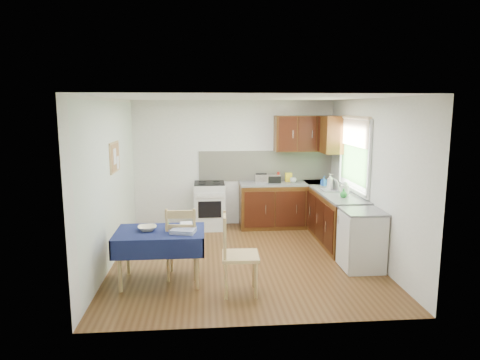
{
  "coord_description": "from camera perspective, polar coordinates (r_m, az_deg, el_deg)",
  "views": [
    {
      "loc": [
        -0.58,
        -6.41,
        2.36
      ],
      "look_at": [
        -0.02,
        0.34,
        1.21
      ],
      "focal_mm": 32.0,
      "sensor_mm": 36.0,
      "label": 1
    }
  ],
  "objects": [
    {
      "name": "wall_front",
      "position": [
        4.49,
        2.87,
        -4.66
      ],
      "size": [
        4.0,
        0.02,
        2.5
      ],
      "primitive_type": "cube",
      "color": "silver",
      "rests_on": "ground"
    },
    {
      "name": "plate_bowl",
      "position": [
        5.94,
        -12.27,
        -6.3
      ],
      "size": [
        0.29,
        0.29,
        0.06
      ],
      "primitive_type": "imported",
      "rotation": [
        0.0,
        0.0,
        0.15
      ],
      "color": "#ECE4C1",
      "rests_on": "dining_table"
    },
    {
      "name": "spice_jar",
      "position": [
        5.95,
        -9.66,
        -5.99
      ],
      "size": [
        0.05,
        0.05,
        0.1
      ],
      "primitive_type": "cylinder",
      "color": "#258830",
      "rests_on": "dining_table"
    },
    {
      "name": "cup",
      "position": [
        8.45,
        7.09,
        -0.02
      ],
      "size": [
        0.14,
        0.14,
        0.1
      ],
      "primitive_type": "imported",
      "rotation": [
        0.0,
        0.0,
        -0.11
      ],
      "color": "silver",
      "rests_on": "worktop_back"
    },
    {
      "name": "sandwich_press",
      "position": [
        8.44,
        4.38,
        0.24
      ],
      "size": [
        0.29,
        0.25,
        0.17
      ],
      "rotation": [
        0.0,
        0.0,
        -0.07
      ],
      "color": "black",
      "rests_on": "worktop_back"
    },
    {
      "name": "wall_right",
      "position": [
        7.0,
        16.97,
        0.11
      ],
      "size": [
        0.02,
        4.2,
        2.5
      ],
      "primitive_type": "cube",
      "color": "silver",
      "rests_on": "ground"
    },
    {
      "name": "wall_left",
      "position": [
        6.65,
        -16.98,
        -0.36
      ],
      "size": [
        0.02,
        4.2,
        2.5
      ],
      "primitive_type": "cube",
      "color": "silver",
      "rests_on": "ground"
    },
    {
      "name": "sauce_bottle",
      "position": [
        8.38,
        5.13,
        0.34
      ],
      "size": [
        0.05,
        0.05,
        0.22
      ],
      "primitive_type": "cylinder",
      "color": "#B5170E",
      "rests_on": "worktop_back"
    },
    {
      "name": "dining_table",
      "position": [
        5.93,
        -10.59,
        -7.65
      ],
      "size": [
        1.19,
        0.81,
        0.72
      ],
      "rotation": [
        0.0,
        0.0,
        0.14
      ],
      "color": "#0F1A3C",
      "rests_on": "ground"
    },
    {
      "name": "splashback",
      "position": [
        8.66,
        3.47,
        1.94
      ],
      "size": [
        2.7,
        0.02,
        0.6
      ],
      "primitive_type": "cube",
      "color": "beige",
      "rests_on": "wall_back"
    },
    {
      "name": "worktop_right",
      "position": [
        7.56,
        12.91,
        -1.87
      ],
      "size": [
        0.6,
        1.7,
        0.04
      ],
      "primitive_type": "cube",
      "color": "slate",
      "rests_on": "base_cabinets"
    },
    {
      "name": "stove",
      "position": [
        8.42,
        -4.08,
        -3.41
      ],
      "size": [
        0.6,
        0.61,
        0.92
      ],
      "color": "silver",
      "rests_on": "ground"
    },
    {
      "name": "chair_far",
      "position": [
        6.02,
        -7.74,
        -8.0
      ],
      "size": [
        0.48,
        0.48,
        1.03
      ],
      "rotation": [
        0.0,
        0.0,
        3.09
      ],
      "color": "tan",
      "rests_on": "ground"
    },
    {
      "name": "toaster",
      "position": [
        8.34,
        2.85,
        0.19
      ],
      "size": [
        0.25,
        0.16,
        0.2
      ],
      "rotation": [
        0.0,
        0.0,
        0.06
      ],
      "color": "silver",
      "rests_on": "worktop_back"
    },
    {
      "name": "ceiling",
      "position": [
        6.44,
        0.45,
        10.91
      ],
      "size": [
        4.0,
        4.2,
        0.02
      ],
      "primitive_type": "cube",
      "color": "white",
      "rests_on": "wall_back"
    },
    {
      "name": "window",
      "position": [
        7.59,
        14.98,
        3.97
      ],
      "size": [
        0.04,
        1.48,
        1.26
      ],
      "color": "#2A5422",
      "rests_on": "wall_right"
    },
    {
      "name": "book",
      "position": [
        6.14,
        -7.98,
        -5.85
      ],
      "size": [
        0.19,
        0.25,
        0.02
      ],
      "primitive_type": "imported",
      "rotation": [
        0.0,
        0.0,
        0.07
      ],
      "color": "white",
      "rests_on": "dining_table"
    },
    {
      "name": "base_cabinets",
      "position": [
        8.14,
        9.2,
        -4.18
      ],
      "size": [
        1.9,
        2.3,
        0.86
      ],
      "color": "#311A08",
      "rests_on": "ground"
    },
    {
      "name": "wall_back",
      "position": [
        8.6,
        -0.83,
        2.24
      ],
      "size": [
        4.0,
        0.02,
        2.5
      ],
      "primitive_type": "cube",
      "color": "silver",
      "rests_on": "ground"
    },
    {
      "name": "upper_cabinets",
      "position": [
        8.49,
        9.68,
        6.08
      ],
      "size": [
        1.2,
        0.85,
        0.7
      ],
      "color": "#311A08",
      "rests_on": "wall_back"
    },
    {
      "name": "chair_near",
      "position": [
        5.49,
        -0.51,
        -9.55
      ],
      "size": [
        0.48,
        0.48,
        1.04
      ],
      "rotation": [
        0.0,
        0.0,
        1.53
      ],
      "color": "tan",
      "rests_on": "ground"
    },
    {
      "name": "soap_bottle_b",
      "position": [
        8.2,
        11.11,
        -0.13
      ],
      "size": [
        0.11,
        0.11,
        0.18
      ],
      "primitive_type": "imported",
      "rotation": [
        0.0,
        0.0,
        2.04
      ],
      "color": "#1D4DA9",
      "rests_on": "worktop_right"
    },
    {
      "name": "tea_towel",
      "position": [
        5.74,
        -7.57,
        -6.74
      ],
      "size": [
        0.36,
        0.31,
        0.06
      ],
      "primitive_type": "cube",
      "rotation": [
        0.0,
        0.0,
        -0.22
      ],
      "color": "#283F93",
      "rests_on": "dining_table"
    },
    {
      "name": "corkboard",
      "position": [
        6.89,
        -16.37,
        2.93
      ],
      "size": [
        0.04,
        0.62,
        0.47
      ],
      "color": "tan",
      "rests_on": "wall_left"
    },
    {
      "name": "dish_rack",
      "position": [
        7.78,
        12.53,
        -1.2
      ],
      "size": [
        0.46,
        0.35,
        0.22
      ],
      "rotation": [
        0.0,
        0.0,
        -0.28
      ],
      "color": "gray",
      "rests_on": "worktop_right"
    },
    {
      "name": "fridge",
      "position": [
        6.57,
        15.94,
        -7.69
      ],
      "size": [
        0.58,
        0.6,
        0.89
      ],
      "color": "silver",
      "rests_on": "ground"
    },
    {
      "name": "soap_bottle_c",
      "position": [
        7.19,
        13.64,
        -1.72
      ],
      "size": [
        0.15,
        0.15,
        0.15
      ],
      "primitive_type": "imported",
      "rotation": [
        0.0,
        0.0,
        3.55
      ],
      "color": "green",
      "rests_on": "worktop_right"
    },
    {
      "name": "worktop_back",
      "position": [
        8.5,
        6.39,
        -0.43
      ],
      "size": [
        1.9,
        0.6,
        0.04
      ],
      "primitive_type": "cube",
      "color": "slate",
      "rests_on": "base_cabinets"
    },
    {
      "name": "yellow_packet",
      "position": [
        8.56,
        6.49,
        0.37
      ],
      "size": [
        0.15,
        0.12,
        0.17
      ],
      "primitive_type": "cube",
      "rotation": [
        0.0,
        0.0,
        0.25
      ],
      "color": "yellow",
      "rests_on": "worktop_back"
    },
    {
      "name": "floor",
      "position": [
        6.85,
        0.42,
        -10.48
      ],
      "size": [
        4.2,
        4.2,
        0.0
      ],
      "primitive_type": "plane",
      "color": "#4C2D14",
      "rests_on": "ground"
    },
    {
      "name": "kettle",
      "position": [
        7.33,
        13.79,
        -1.26
      ],
      "size": [
        0.14,
        0.14,
        0.24
      ],
      "color": "silver",
      "rests_on": "worktop_right"
    },
    {
      "name": "soap_bottle_a",
      "position": [
        7.75,
        11.91,
        -0.28
      ],
      "size": [
        0.16,
        0.16,
        0.3
      ],
      "primitive_type": "imported",
      "rotation": [
        0.0,
        0.0,
        0.68
      ],
      "color": "silver",
      "rests_on": "worktop_right"
    },
    {
      "name": "worktop_corner",
      "position": [
        8.65,
        10.62,
        -0.36
      ],
      "size": [
        0.6,
        0.6,
        0.04
      ],
      "primitive_type": "cube",
      "color": "slate",
      "rests_on": "base_cabinets"
    }
  ]
}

